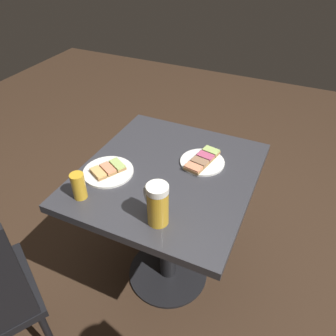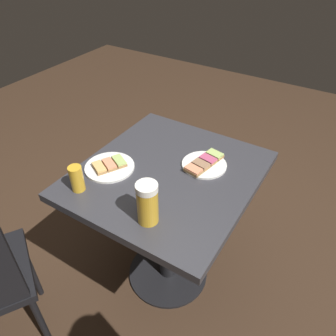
% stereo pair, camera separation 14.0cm
% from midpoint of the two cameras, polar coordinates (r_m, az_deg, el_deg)
% --- Properties ---
extents(ground_plane, '(6.00, 6.00, 0.00)m').
position_cam_midpoint_polar(ground_plane, '(1.96, -2.15, -17.86)').
color(ground_plane, '#382619').
extents(cafe_table, '(0.79, 0.73, 0.74)m').
position_cam_midpoint_polar(cafe_table, '(1.51, -2.65, -5.40)').
color(cafe_table, black).
rests_on(cafe_table, ground_plane).
extents(plate_near, '(0.21, 0.20, 0.03)m').
position_cam_midpoint_polar(plate_near, '(1.46, 3.29, 1.13)').
color(plate_near, white).
rests_on(plate_near, cafe_table).
extents(plate_far, '(0.22, 0.22, 0.03)m').
position_cam_midpoint_polar(plate_far, '(1.44, -13.16, -0.60)').
color(plate_far, white).
rests_on(plate_far, cafe_table).
extents(beer_mug, '(0.10, 0.13, 0.17)m').
position_cam_midpoint_polar(beer_mug, '(1.15, -5.46, -6.36)').
color(beer_mug, gold).
rests_on(beer_mug, cafe_table).
extents(beer_glass_small, '(0.05, 0.05, 0.11)m').
position_cam_midpoint_polar(beer_glass_small, '(1.32, -18.29, -3.12)').
color(beer_glass_small, gold).
rests_on(beer_glass_small, cafe_table).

